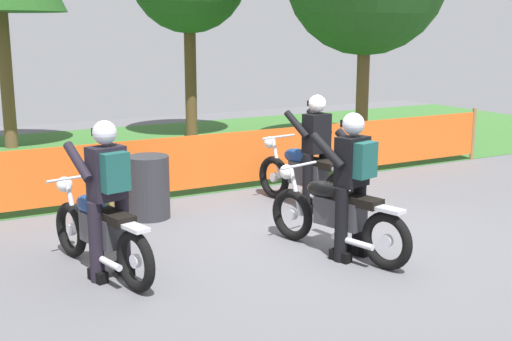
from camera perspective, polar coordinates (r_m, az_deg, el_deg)
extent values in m
cube|color=#5B5B60|center=(8.45, 5.17, -5.77)|extent=(24.00, 24.00, 0.02)
cube|color=#386B2D|center=(14.17, -9.73, 1.54)|extent=(24.00, 7.77, 0.01)
cylinder|color=olive|center=(9.89, -12.58, -0.15)|extent=(0.08, 0.08, 1.05)
cylinder|color=olive|center=(11.47, 5.57, 1.78)|extent=(0.08, 0.08, 1.05)
cylinder|color=olive|center=(13.89, 18.40, 3.05)|extent=(0.08, 0.08, 1.05)
cube|color=orange|center=(10.54, -2.83, 1.01)|extent=(3.65, 0.02, 0.85)
cube|color=orange|center=(12.60, 12.60, 2.58)|extent=(3.65, 0.02, 0.85)
cylinder|color=brown|center=(15.39, -20.91, 7.28)|extent=(0.28, 0.28, 2.96)
cylinder|color=brown|center=(15.92, -5.72, 8.06)|extent=(0.28, 0.28, 2.90)
cylinder|color=brown|center=(14.88, 9.26, 6.99)|extent=(0.28, 0.28, 2.55)
torus|color=black|center=(8.20, 3.17, -3.85)|extent=(0.27, 0.66, 0.65)
cylinder|color=silver|center=(8.20, 3.17, -3.85)|extent=(0.09, 0.15, 0.14)
torus|color=black|center=(7.34, 11.31, -6.03)|extent=(0.27, 0.66, 0.65)
cylinder|color=silver|center=(7.34, 11.31, -6.03)|extent=(0.09, 0.15, 0.14)
cube|color=#38383D|center=(7.66, 7.33, -3.66)|extent=(0.39, 0.65, 0.33)
ellipsoid|color=black|center=(7.75, 6.04, -1.73)|extent=(0.37, 0.57, 0.22)
cube|color=black|center=(7.46, 8.89, -2.61)|extent=(0.36, 0.61, 0.10)
cube|color=silver|center=(7.23, 11.43, -3.34)|extent=(0.25, 0.40, 0.04)
cylinder|color=silver|center=(8.08, 3.50, -1.92)|extent=(0.11, 0.24, 0.58)
sphere|color=white|center=(8.14, 2.69, -0.12)|extent=(0.22, 0.22, 0.18)
cylinder|color=silver|center=(7.98, 3.75, 0.44)|extent=(0.60, 0.18, 0.03)
cylinder|color=silver|center=(7.45, 8.41, -6.17)|extent=(0.21, 0.56, 0.07)
torus|color=black|center=(10.20, 1.58, -0.59)|extent=(0.23, 0.67, 0.66)
cylinder|color=silver|center=(10.20, 1.58, -0.59)|extent=(0.09, 0.15, 0.15)
torus|color=black|center=(9.17, 7.46, -2.16)|extent=(0.23, 0.67, 0.66)
cylinder|color=silver|center=(9.17, 7.46, -2.16)|extent=(0.09, 0.15, 0.15)
cube|color=#38383D|center=(9.59, 4.59, -0.31)|extent=(0.35, 0.66, 0.33)
ellipsoid|color=navy|center=(9.72, 3.65, 1.24)|extent=(0.34, 0.57, 0.23)
cube|color=black|center=(9.37, 5.70, 0.60)|extent=(0.33, 0.61, 0.10)
cube|color=silver|center=(9.09, 7.52, 0.06)|extent=(0.23, 0.40, 0.04)
cylinder|color=silver|center=(10.09, 1.81, 1.01)|extent=(0.10, 0.25, 0.59)
sphere|color=white|center=(10.17, 1.22, 2.47)|extent=(0.22, 0.22, 0.19)
cylinder|color=silver|center=(9.99, 1.98, 2.96)|extent=(0.62, 0.14, 0.03)
cylinder|color=silver|center=(9.34, 5.23, -2.27)|extent=(0.17, 0.57, 0.07)
torus|color=black|center=(7.90, -15.81, -4.98)|extent=(0.25, 0.65, 0.64)
cylinder|color=silver|center=(7.90, -15.81, -4.98)|extent=(0.09, 0.15, 0.14)
torus|color=black|center=(6.72, -10.46, -7.76)|extent=(0.25, 0.65, 0.64)
cylinder|color=silver|center=(6.72, -10.46, -7.76)|extent=(0.09, 0.15, 0.14)
cube|color=#38383D|center=(7.20, -13.24, -5.00)|extent=(0.37, 0.64, 0.32)
ellipsoid|color=navy|center=(7.34, -14.19, -2.94)|extent=(0.35, 0.56, 0.22)
cube|color=black|center=(6.94, -12.31, -3.98)|extent=(0.34, 0.60, 0.10)
cube|color=silver|center=(6.61, -10.58, -4.90)|extent=(0.24, 0.39, 0.04)
cylinder|color=silver|center=(7.77, -15.74, -3.03)|extent=(0.11, 0.24, 0.57)
sphere|color=white|center=(7.85, -16.35, -1.17)|extent=(0.22, 0.22, 0.18)
cylinder|color=silver|center=(7.65, -15.75, -0.63)|extent=(0.59, 0.17, 0.03)
cylinder|color=silver|center=(6.97, -12.96, -7.71)|extent=(0.19, 0.55, 0.07)
cylinder|color=black|center=(7.48, 7.44, -4.71)|extent=(0.18, 0.18, 0.86)
cube|color=black|center=(7.59, 7.36, -7.38)|extent=(0.17, 0.28, 0.12)
cylinder|color=black|center=(7.72, 8.95, -4.22)|extent=(0.18, 0.18, 0.86)
cube|color=black|center=(7.83, 8.86, -6.81)|extent=(0.17, 0.28, 0.12)
cube|color=black|center=(7.42, 8.38, 0.80)|extent=(0.41, 0.32, 0.56)
cylinder|color=black|center=(7.34, 6.24, 1.71)|extent=(0.22, 0.49, 0.38)
cylinder|color=black|center=(7.68, 8.38, 2.11)|extent=(0.22, 0.49, 0.38)
sphere|color=silver|center=(7.35, 8.48, 4.04)|extent=(0.30, 0.30, 0.25)
cube|color=black|center=(7.41, 7.87, 4.13)|extent=(0.18, 0.07, 0.08)
cube|color=#194C47|center=(7.31, 9.43, 0.91)|extent=(0.31, 0.22, 0.40)
cylinder|color=black|center=(9.40, 4.52, -1.13)|extent=(0.17, 0.17, 0.86)
cube|color=black|center=(9.49, 4.49, -3.30)|extent=(0.15, 0.28, 0.12)
cylinder|color=black|center=(9.61, 5.91, -0.85)|extent=(0.17, 0.17, 0.86)
cube|color=black|center=(9.70, 5.86, -2.97)|extent=(0.15, 0.28, 0.12)
cube|color=black|center=(9.37, 5.31, 3.25)|extent=(0.40, 0.30, 0.56)
cylinder|color=black|center=(9.33, 3.58, 4.00)|extent=(0.18, 0.49, 0.38)
cylinder|color=black|center=(9.63, 5.52, 4.23)|extent=(0.18, 0.49, 0.38)
sphere|color=white|center=(9.31, 5.36, 5.83)|extent=(0.29, 0.29, 0.25)
cube|color=black|center=(9.38, 4.93, 5.89)|extent=(0.18, 0.06, 0.08)
cylinder|color=black|center=(7.03, -13.76, -6.08)|extent=(0.18, 0.18, 0.86)
cube|color=black|center=(7.15, -13.61, -8.89)|extent=(0.17, 0.28, 0.12)
cylinder|color=black|center=(7.17, -11.50, -5.59)|extent=(0.18, 0.18, 0.86)
cube|color=black|center=(7.29, -11.38, -8.36)|extent=(0.17, 0.28, 0.12)
cube|color=black|center=(6.92, -12.89, -0.23)|extent=(0.40, 0.31, 0.56)
cylinder|color=black|center=(6.95, -15.25, 0.74)|extent=(0.21, 0.49, 0.38)
cylinder|color=black|center=(7.15, -12.10, 1.22)|extent=(0.21, 0.49, 0.38)
sphere|color=silver|center=(6.84, -13.06, 3.25)|extent=(0.30, 0.30, 0.25)
cube|color=black|center=(6.93, -13.46, 3.34)|extent=(0.18, 0.07, 0.08)
cube|color=#194C47|center=(6.76, -12.21, -0.13)|extent=(0.31, 0.22, 0.40)
cylinder|color=#2D2D33|center=(9.22, -9.33, -1.45)|extent=(0.58, 0.58, 0.88)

